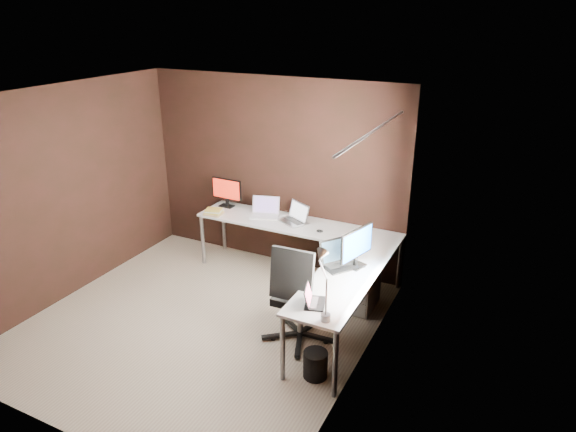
{
  "coord_description": "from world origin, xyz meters",
  "views": [
    {
      "loc": [
        3.02,
        -3.9,
        3.27
      ],
      "look_at": [
        0.62,
        0.95,
        1.06
      ],
      "focal_mm": 32.0,
      "sensor_mm": 36.0,
      "label": 1
    }
  ],
  "objects_px": {
    "monitor_left": "(227,191)",
    "laptop_white": "(265,212)",
    "monitor_right": "(357,245)",
    "laptop_black_big": "(340,259)",
    "drawer_pedestal": "(358,282)",
    "laptop_black_small": "(313,300)",
    "desk_lamp": "(323,275)",
    "laptop_silver": "(295,218)",
    "book_stack": "(214,212)",
    "office_chair": "(299,312)",
    "wastebasket": "(315,364)"
  },
  "relations": [
    {
      "from": "book_stack",
      "to": "wastebasket",
      "type": "relative_size",
      "value": 0.94
    },
    {
      "from": "monitor_right",
      "to": "laptop_black_big",
      "type": "xyz_separation_m",
      "value": [
        -0.16,
        -0.03,
        -0.19
      ]
    },
    {
      "from": "book_stack",
      "to": "office_chair",
      "type": "height_order",
      "value": "office_chair"
    },
    {
      "from": "laptop_silver",
      "to": "laptop_black_big",
      "type": "height_order",
      "value": "laptop_black_big"
    },
    {
      "from": "laptop_black_big",
      "to": "wastebasket",
      "type": "height_order",
      "value": "laptop_black_big"
    },
    {
      "from": "monitor_right",
      "to": "office_chair",
      "type": "xyz_separation_m",
      "value": [
        -0.43,
        -0.49,
        -0.65
      ]
    },
    {
      "from": "laptop_black_small",
      "to": "book_stack",
      "type": "relative_size",
      "value": 1.18
    },
    {
      "from": "wastebasket",
      "to": "book_stack",
      "type": "bearing_deg",
      "value": 144.43
    },
    {
      "from": "desk_lamp",
      "to": "monitor_left",
      "type": "bearing_deg",
      "value": 146.68
    },
    {
      "from": "monitor_right",
      "to": "book_stack",
      "type": "relative_size",
      "value": 2.0
    },
    {
      "from": "laptop_silver",
      "to": "wastebasket",
      "type": "height_order",
      "value": "laptop_silver"
    },
    {
      "from": "monitor_left",
      "to": "monitor_right",
      "type": "relative_size",
      "value": 0.89
    },
    {
      "from": "book_stack",
      "to": "desk_lamp",
      "type": "bearing_deg",
      "value": -35.61
    },
    {
      "from": "monitor_left",
      "to": "office_chair",
      "type": "distance_m",
      "value": 2.32
    },
    {
      "from": "laptop_black_small",
      "to": "drawer_pedestal",
      "type": "bearing_deg",
      "value": -17.44
    },
    {
      "from": "monitor_left",
      "to": "wastebasket",
      "type": "xyz_separation_m",
      "value": [
        2.15,
        -1.87,
        -0.82
      ]
    },
    {
      "from": "laptop_silver",
      "to": "office_chair",
      "type": "xyz_separation_m",
      "value": [
        0.67,
        -1.31,
        -0.45
      ]
    },
    {
      "from": "drawer_pedestal",
      "to": "monitor_right",
      "type": "xyz_separation_m",
      "value": [
        0.1,
        -0.41,
        0.67
      ]
    },
    {
      "from": "monitor_left",
      "to": "monitor_right",
      "type": "height_order",
      "value": "monitor_right"
    },
    {
      "from": "laptop_white",
      "to": "laptop_black_big",
      "type": "distance_m",
      "value": 1.63
    },
    {
      "from": "desk_lamp",
      "to": "wastebasket",
      "type": "height_order",
      "value": "desk_lamp"
    },
    {
      "from": "drawer_pedestal",
      "to": "monitor_left",
      "type": "height_order",
      "value": "monitor_left"
    },
    {
      "from": "laptop_white",
      "to": "book_stack",
      "type": "bearing_deg",
      "value": -172.51
    },
    {
      "from": "book_stack",
      "to": "laptop_black_big",
      "type": "bearing_deg",
      "value": -16.57
    },
    {
      "from": "monitor_right",
      "to": "laptop_black_small",
      "type": "relative_size",
      "value": 1.7
    },
    {
      "from": "monitor_left",
      "to": "laptop_black_big",
      "type": "height_order",
      "value": "monitor_left"
    },
    {
      "from": "laptop_white",
      "to": "laptop_silver",
      "type": "xyz_separation_m",
      "value": [
        0.45,
        -0.02,
        0.0
      ]
    },
    {
      "from": "laptop_black_small",
      "to": "desk_lamp",
      "type": "height_order",
      "value": "desk_lamp"
    },
    {
      "from": "monitor_left",
      "to": "desk_lamp",
      "type": "bearing_deg",
      "value": -39.35
    },
    {
      "from": "monitor_left",
      "to": "laptop_silver",
      "type": "height_order",
      "value": "monitor_left"
    },
    {
      "from": "monitor_left",
      "to": "desk_lamp",
      "type": "distance_m",
      "value": 2.94
    },
    {
      "from": "monitor_right",
      "to": "laptop_silver",
      "type": "bearing_deg",
      "value": 69.62
    },
    {
      "from": "monitor_right",
      "to": "laptop_white",
      "type": "xyz_separation_m",
      "value": [
        -1.55,
        0.83,
        -0.19
      ]
    },
    {
      "from": "monitor_right",
      "to": "desk_lamp",
      "type": "distance_m",
      "value": 1.03
    },
    {
      "from": "drawer_pedestal",
      "to": "laptop_silver",
      "type": "bearing_deg",
      "value": 158.23
    },
    {
      "from": "desk_lamp",
      "to": "office_chair",
      "type": "xyz_separation_m",
      "value": [
        -0.47,
        0.53,
        -0.8
      ]
    },
    {
      "from": "monitor_left",
      "to": "laptop_white",
      "type": "relative_size",
      "value": 1.08
    },
    {
      "from": "monitor_left",
      "to": "monitor_right",
      "type": "bearing_deg",
      "value": -20.88
    },
    {
      "from": "desk_lamp",
      "to": "laptop_black_small",
      "type": "bearing_deg",
      "value": 144.88
    },
    {
      "from": "laptop_white",
      "to": "monitor_right",
      "type": "bearing_deg",
      "value": -44.17
    },
    {
      "from": "monitor_right",
      "to": "office_chair",
      "type": "relative_size",
      "value": 0.45
    },
    {
      "from": "laptop_black_small",
      "to": "desk_lamp",
      "type": "bearing_deg",
      "value": -149.71
    },
    {
      "from": "monitor_left",
      "to": "laptop_black_small",
      "type": "height_order",
      "value": "monitor_left"
    },
    {
      "from": "monitor_left",
      "to": "laptop_white",
      "type": "xyz_separation_m",
      "value": [
        0.63,
        -0.07,
        -0.17
      ]
    },
    {
      "from": "desk_lamp",
      "to": "monitor_right",
      "type": "bearing_deg",
      "value": 99.76
    },
    {
      "from": "desk_lamp",
      "to": "office_chair",
      "type": "bearing_deg",
      "value": 139.12
    },
    {
      "from": "office_chair",
      "to": "wastebasket",
      "type": "relative_size",
      "value": 4.16
    },
    {
      "from": "laptop_black_small",
      "to": "book_stack",
      "type": "distance_m",
      "value": 2.52
    },
    {
      "from": "laptop_silver",
      "to": "laptop_black_big",
      "type": "bearing_deg",
      "value": -14.36
    },
    {
      "from": "laptop_black_big",
      "to": "laptop_black_small",
      "type": "distance_m",
      "value": 0.85
    }
  ]
}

